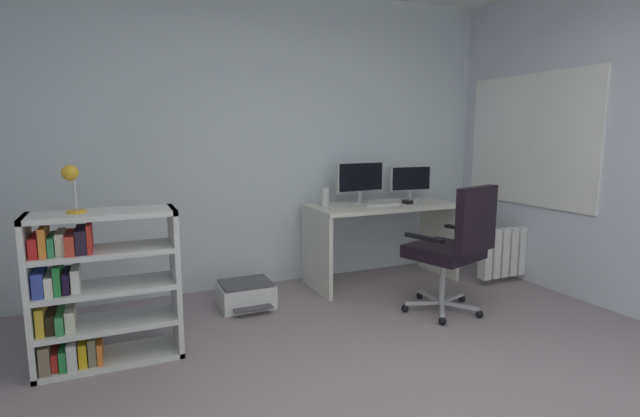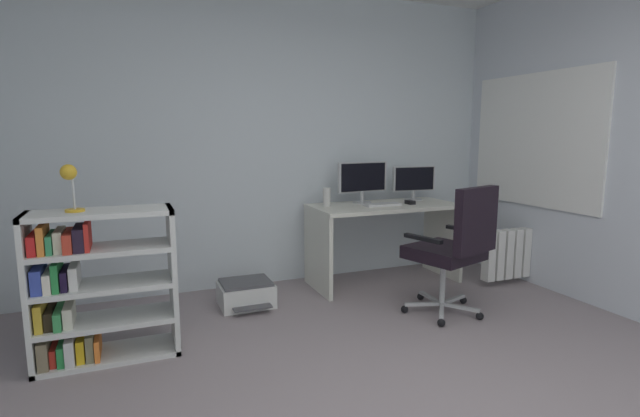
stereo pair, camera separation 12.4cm
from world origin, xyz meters
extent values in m
cube|color=silver|center=(0.00, 2.74, 1.36)|extent=(4.59, 0.10, 2.72)
cube|color=white|center=(2.29, 1.79, 1.36)|extent=(0.01, 1.39, 1.14)
cube|color=white|center=(2.28, 1.79, 1.36)|extent=(0.02, 1.47, 1.22)
cube|color=silver|center=(0.99, 2.28, 0.74)|extent=(1.39, 0.64, 0.04)
cube|color=silver|center=(0.32, 2.28, 0.36)|extent=(0.04, 0.61, 0.72)
cube|color=silver|center=(1.67, 2.28, 0.36)|extent=(0.04, 0.61, 0.72)
cylinder|color=#B2B5B7|center=(0.83, 2.43, 0.76)|extent=(0.18, 0.18, 0.01)
cylinder|color=#B2B5B7|center=(0.83, 2.43, 0.83)|extent=(0.03, 0.03, 0.11)
cube|color=#B7BABC|center=(0.83, 2.43, 1.01)|extent=(0.52, 0.09, 0.28)
cube|color=black|center=(0.83, 2.41, 1.01)|extent=(0.48, 0.05, 0.26)
cylinder|color=#B2B5B7|center=(1.40, 2.43, 0.76)|extent=(0.18, 0.18, 0.01)
cylinder|color=#B2B5B7|center=(1.40, 2.43, 0.82)|extent=(0.03, 0.03, 0.09)
cube|color=#B7BABC|center=(1.40, 2.43, 0.97)|extent=(0.45, 0.07, 0.24)
cube|color=black|center=(1.40, 2.41, 0.97)|extent=(0.41, 0.04, 0.23)
cube|color=silver|center=(0.93, 2.22, 0.77)|extent=(0.34, 0.13, 0.02)
cube|color=black|center=(1.22, 2.21, 0.78)|extent=(0.06, 0.10, 0.03)
cylinder|color=silver|center=(0.44, 2.38, 0.84)|extent=(0.07, 0.07, 0.17)
cube|color=#B7BABC|center=(1.18, 1.47, 0.07)|extent=(0.30, 0.12, 0.02)
sphere|color=black|center=(1.33, 1.51, 0.03)|extent=(0.06, 0.06, 0.06)
cube|color=#B7BABC|center=(1.04, 1.57, 0.07)|extent=(0.04, 0.30, 0.02)
sphere|color=black|center=(1.04, 1.72, 0.03)|extent=(0.06, 0.06, 0.06)
cube|color=#B7BABC|center=(0.90, 1.47, 0.07)|extent=(0.29, 0.13, 0.02)
sphere|color=black|center=(0.75, 1.52, 0.03)|extent=(0.06, 0.06, 0.06)
cube|color=#B7BABC|center=(0.95, 1.30, 0.07)|extent=(0.20, 0.26, 0.02)
sphere|color=black|center=(0.86, 1.18, 0.03)|extent=(0.06, 0.06, 0.06)
cube|color=#B7BABC|center=(1.13, 1.30, 0.07)|extent=(0.20, 0.26, 0.02)
sphere|color=black|center=(1.21, 1.18, 0.03)|extent=(0.06, 0.06, 0.06)
cylinder|color=#B7BABC|center=(1.04, 1.42, 0.26)|extent=(0.04, 0.04, 0.37)
cube|color=black|center=(1.04, 1.42, 0.49)|extent=(0.62, 0.61, 0.10)
cube|color=black|center=(1.12, 1.16, 0.79)|extent=(0.46, 0.20, 0.49)
cube|color=black|center=(0.78, 1.34, 0.64)|extent=(0.14, 0.33, 0.03)
cube|color=black|center=(1.29, 1.50, 0.64)|extent=(0.14, 0.33, 0.03)
cube|color=silver|center=(-1.81, 1.58, 0.48)|extent=(0.03, 0.34, 0.95)
cube|color=silver|center=(-0.99, 1.58, 0.48)|extent=(0.03, 0.34, 0.95)
cube|color=silver|center=(-1.40, 1.58, 0.94)|extent=(0.85, 0.34, 0.03)
cube|color=silver|center=(-1.40, 1.58, 0.02)|extent=(0.85, 0.34, 0.03)
cube|color=silver|center=(-1.40, 1.58, 0.25)|extent=(0.79, 0.34, 0.03)
cube|color=silver|center=(-1.40, 1.58, 0.48)|extent=(0.79, 0.34, 0.03)
cube|color=silver|center=(-1.40, 1.58, 0.71)|extent=(0.79, 0.34, 0.03)
cube|color=#796C52|center=(-1.76, 1.58, 0.12)|extent=(0.06, 0.31, 0.17)
cube|color=red|center=(-1.71, 1.59, 0.09)|extent=(0.03, 0.26, 0.11)
cube|color=#288842|center=(-1.67, 1.58, 0.09)|extent=(0.04, 0.28, 0.12)
cube|color=silver|center=(-1.62, 1.58, 0.11)|extent=(0.05, 0.31, 0.16)
cube|color=gold|center=(-1.56, 1.59, 0.10)|extent=(0.05, 0.28, 0.14)
cube|color=#767253|center=(-1.51, 1.58, 0.11)|extent=(0.04, 0.27, 0.16)
cube|color=orange|center=(-1.47, 1.58, 0.10)|extent=(0.03, 0.29, 0.13)
cube|color=gold|center=(-1.76, 1.58, 0.34)|extent=(0.04, 0.27, 0.16)
cube|color=black|center=(-1.71, 1.59, 0.32)|extent=(0.05, 0.27, 0.11)
cube|color=#358E4D|center=(-1.67, 1.58, 0.32)|extent=(0.04, 0.31, 0.11)
cube|color=beige|center=(-1.61, 1.57, 0.32)|extent=(0.05, 0.25, 0.12)
cube|color=#3649AC|center=(-1.76, 1.58, 0.56)|extent=(0.06, 0.27, 0.14)
cube|color=silver|center=(-1.70, 1.59, 0.55)|extent=(0.04, 0.30, 0.12)
cube|color=#27863F|center=(-1.66, 1.59, 0.58)|extent=(0.04, 0.30, 0.17)
cube|color=black|center=(-1.62, 1.58, 0.55)|extent=(0.04, 0.25, 0.12)
cube|color=silver|center=(-1.57, 1.59, 0.56)|extent=(0.05, 0.26, 0.14)
cube|color=red|center=(-1.76, 1.59, 0.78)|extent=(0.05, 0.29, 0.11)
cube|color=orange|center=(-1.71, 1.57, 0.81)|extent=(0.04, 0.27, 0.17)
cube|color=#318755|center=(-1.67, 1.58, 0.78)|extent=(0.03, 0.27, 0.11)
cube|color=beige|center=(-1.63, 1.59, 0.79)|extent=(0.05, 0.26, 0.13)
cube|color=#BF3827|center=(-1.58, 1.58, 0.78)|extent=(0.05, 0.30, 0.11)
cube|color=black|center=(-1.52, 1.58, 0.79)|extent=(0.06, 0.27, 0.14)
cube|color=red|center=(-1.48, 1.58, 0.81)|extent=(0.03, 0.27, 0.17)
cylinder|color=gold|center=(-1.54, 1.58, 0.96)|extent=(0.11, 0.11, 0.02)
cylinder|color=silver|center=(-1.54, 1.58, 1.06)|extent=(0.01, 0.01, 0.19)
sphere|color=gold|center=(-1.55, 1.58, 1.19)|extent=(0.09, 0.09, 0.09)
cube|color=silver|center=(-0.38, 2.16, 0.09)|extent=(0.43, 0.35, 0.19)
cube|color=#4C4C51|center=(-0.38, 2.16, 0.20)|extent=(0.40, 0.32, 0.02)
cube|color=#4C4C51|center=(-0.38, 1.94, 0.06)|extent=(0.30, 0.10, 0.01)
cube|color=white|center=(1.82, 1.79, 0.29)|extent=(0.08, 0.10, 0.47)
cube|color=white|center=(1.93, 1.79, 0.29)|extent=(0.08, 0.10, 0.47)
cube|color=white|center=(2.04, 1.79, 0.29)|extent=(0.08, 0.10, 0.47)
cube|color=white|center=(2.14, 1.79, 0.29)|extent=(0.08, 0.10, 0.47)
cube|color=white|center=(2.25, 1.79, 0.29)|extent=(0.08, 0.10, 0.47)
cube|color=white|center=(2.36, 1.79, 0.29)|extent=(0.08, 0.10, 0.47)
cube|color=white|center=(2.46, 1.79, 0.29)|extent=(0.08, 0.10, 0.47)
cube|color=white|center=(2.57, 1.79, 0.29)|extent=(0.08, 0.10, 0.47)
camera|label=1|loc=(-1.34, -1.53, 1.41)|focal=26.65mm
camera|label=2|loc=(-1.23, -1.58, 1.41)|focal=26.65mm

